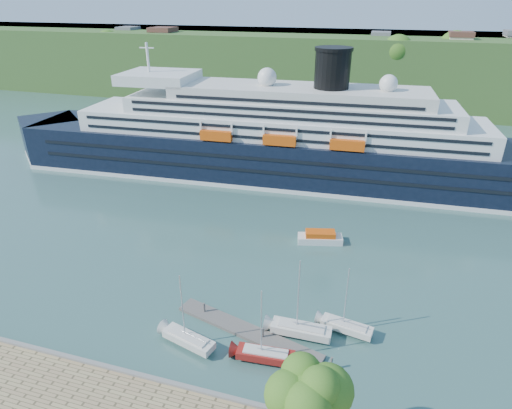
% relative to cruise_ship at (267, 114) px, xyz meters
% --- Properties ---
extents(ground, '(400.00, 400.00, 0.00)m').
position_rel_cruise_ship_xyz_m(ground, '(9.71, -59.22, -13.95)').
color(ground, '#325951').
rests_on(ground, ground).
extents(far_hillside, '(400.00, 50.00, 24.00)m').
position_rel_cruise_ship_xyz_m(far_hillside, '(9.71, 85.78, -1.95)').
color(far_hillside, '#375B24').
rests_on(far_hillside, ground).
extents(quay_coping, '(220.00, 0.50, 0.30)m').
position_rel_cruise_ship_xyz_m(quay_coping, '(9.71, -59.42, -12.80)').
color(quay_coping, slate).
rests_on(quay_coping, promenade).
extents(cruise_ship, '(125.04, 24.92, 27.90)m').
position_rel_cruise_ship_xyz_m(cruise_ship, '(0.00, 0.00, 0.00)').
color(cruise_ship, black).
rests_on(cruise_ship, ground).
extents(floating_pontoon, '(19.41, 7.30, 0.43)m').
position_rel_cruise_ship_xyz_m(floating_pontoon, '(11.10, -49.11, -13.73)').
color(floating_pontoon, '#69635D').
rests_on(floating_pontoon, ground).
extents(sailboat_white_near, '(7.47, 3.80, 9.30)m').
position_rel_cruise_ship_xyz_m(sailboat_white_near, '(5.23, -53.07, -9.30)').
color(sailboat_white_near, silver).
rests_on(sailboat_white_near, ground).
extents(sailboat_red, '(7.25, 2.51, 9.20)m').
position_rel_cruise_ship_xyz_m(sailboat_red, '(14.39, -52.80, -9.35)').
color(sailboat_red, maroon).
rests_on(sailboat_red, ground).
extents(sailboat_white_far, '(7.00, 3.05, 8.75)m').
position_rel_cruise_ship_xyz_m(sailboat_white_far, '(22.58, -45.65, -9.57)').
color(sailboat_white_far, silver).
rests_on(sailboat_white_far, ground).
extents(tender_launch, '(7.70, 4.18, 2.02)m').
position_rel_cruise_ship_xyz_m(tender_launch, '(16.23, -25.53, -12.94)').
color(tender_launch, '#D54D0C').
rests_on(tender_launch, ground).
extents(sailboat_extra, '(7.91, 2.30, 10.18)m').
position_rel_cruise_ship_xyz_m(sailboat_extra, '(17.43, -47.86, -8.86)').
color(sailboat_extra, silver).
rests_on(sailboat_extra, ground).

